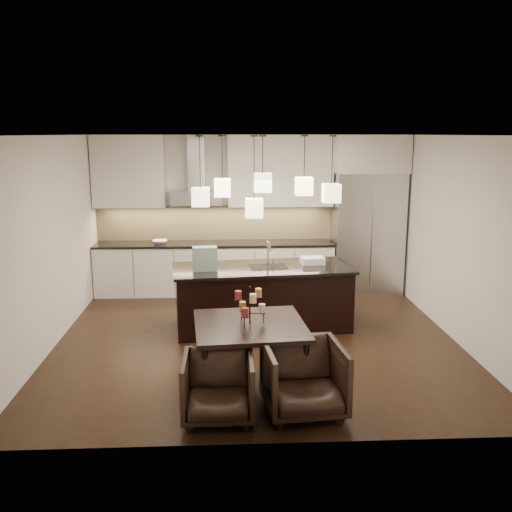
{
  "coord_description": "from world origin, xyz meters",
  "views": [
    {
      "loc": [
        -0.39,
        -7.55,
        2.82
      ],
      "look_at": [
        0.0,
        0.2,
        1.15
      ],
      "focal_mm": 40.0,
      "sensor_mm": 36.0,
      "label": 1
    }
  ],
  "objects_px": {
    "armchair_left": "(218,387)",
    "armchair_right": "(304,379)",
    "dining_table": "(250,354)",
    "island_body": "(262,299)",
    "refrigerator": "(367,233)"
  },
  "relations": [
    {
      "from": "refrigerator",
      "to": "dining_table",
      "type": "distance_m",
      "value": 4.51
    },
    {
      "from": "armchair_left",
      "to": "armchair_right",
      "type": "bearing_deg",
      "value": 5.03
    },
    {
      "from": "island_body",
      "to": "armchair_left",
      "type": "relative_size",
      "value": 3.42
    },
    {
      "from": "island_body",
      "to": "dining_table",
      "type": "bearing_deg",
      "value": -103.67
    },
    {
      "from": "island_body",
      "to": "armchair_left",
      "type": "height_order",
      "value": "island_body"
    },
    {
      "from": "armchair_left",
      "to": "armchair_right",
      "type": "distance_m",
      "value": 0.88
    },
    {
      "from": "dining_table",
      "to": "armchair_right",
      "type": "bearing_deg",
      "value": -57.66
    },
    {
      "from": "dining_table",
      "to": "armchair_left",
      "type": "height_order",
      "value": "dining_table"
    },
    {
      "from": "armchair_left",
      "to": "armchair_right",
      "type": "relative_size",
      "value": 0.9
    },
    {
      "from": "armchair_right",
      "to": "dining_table",
      "type": "bearing_deg",
      "value": 121.07
    },
    {
      "from": "island_body",
      "to": "dining_table",
      "type": "distance_m",
      "value": 1.99
    },
    {
      "from": "refrigerator",
      "to": "dining_table",
      "type": "xyz_separation_m",
      "value": [
        -2.25,
        -3.85,
        -0.71
      ]
    },
    {
      "from": "refrigerator",
      "to": "armchair_left",
      "type": "bearing_deg",
      "value": -119.44
    },
    {
      "from": "refrigerator",
      "to": "armchair_right",
      "type": "bearing_deg",
      "value": -110.85
    },
    {
      "from": "dining_table",
      "to": "armchair_right",
      "type": "height_order",
      "value": "armchair_right"
    }
  ]
}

